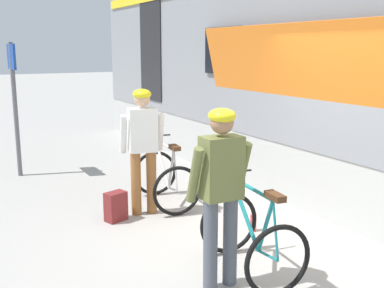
% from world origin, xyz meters
% --- Properties ---
extents(ground_plane, '(80.00, 80.00, 0.00)m').
position_xyz_m(ground_plane, '(0.00, 0.00, 0.00)').
color(ground_plane, '#A09E99').
extents(cyclist_near_in_olive, '(0.62, 0.33, 1.76)m').
position_xyz_m(cyclist_near_in_olive, '(-0.69, -0.47, 1.05)').
color(cyclist_near_in_olive, '#4C515B').
rests_on(cyclist_near_in_olive, ground).
extents(cyclist_far_in_white, '(0.65, 0.39, 1.76)m').
position_xyz_m(cyclist_far_in_white, '(-0.52, 1.77, 1.05)').
color(cyclist_far_in_white, '#935B2D').
rests_on(cyclist_far_in_white, ground).
extents(bicycle_near_teal, '(0.84, 1.15, 0.99)m').
position_xyz_m(bicycle_near_teal, '(-0.26, -0.40, 0.40)').
color(bicycle_near_teal, black).
rests_on(bicycle_near_teal, ground).
extents(bicycle_far_silver, '(0.84, 1.15, 0.99)m').
position_xyz_m(bicycle_far_silver, '(-0.09, 1.97, 0.40)').
color(bicycle_far_silver, black).
rests_on(bicycle_far_silver, ground).
extents(backpack_on_platform, '(0.32, 0.26, 0.40)m').
position_xyz_m(backpack_on_platform, '(-0.97, 1.70, 0.20)').
color(backpack_on_platform, maroon).
rests_on(backpack_on_platform, ground).
extents(water_bottle_near_the_bikes, '(0.08, 0.08, 0.22)m').
position_xyz_m(water_bottle_near_the_bikes, '(0.43, 0.49, 0.11)').
color(water_bottle_near_the_bikes, red).
rests_on(water_bottle_near_the_bikes, ground).
extents(platform_sign_post, '(0.08, 0.70, 2.40)m').
position_xyz_m(platform_sign_post, '(-1.71, 4.73, 1.62)').
color(platform_sign_post, '#595B60').
rests_on(platform_sign_post, ground).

